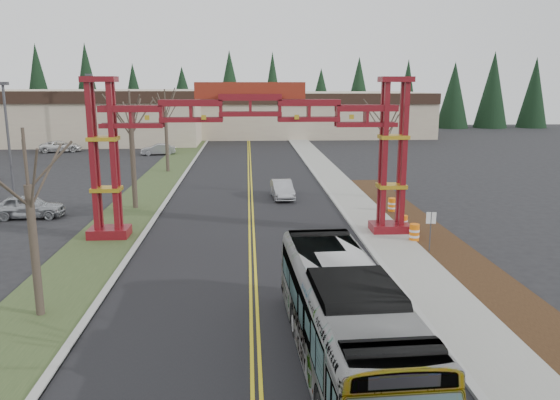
{
  "coord_description": "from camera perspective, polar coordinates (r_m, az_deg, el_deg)",
  "views": [
    {
      "loc": [
        -0.17,
        -12.14,
        8.56
      ],
      "look_at": [
        1.32,
        12.83,
        3.18
      ],
      "focal_mm": 35.0,
      "sensor_mm": 36.0,
      "label": 1
    }
  ],
  "objects": [
    {
      "name": "road",
      "position": [
        38.11,
        -3.07,
        -0.83
      ],
      "size": [
        12.0,
        110.0,
        0.02
      ],
      "primitive_type": "cube",
      "color": "black",
      "rests_on": "ground"
    },
    {
      "name": "lane_line_left",
      "position": [
        38.11,
        -3.25,
        -0.81
      ],
      "size": [
        0.12,
        100.0,
        0.01
      ],
      "primitive_type": "cube",
      "color": "gold",
      "rests_on": "road"
    },
    {
      "name": "lane_line_right",
      "position": [
        38.11,
        -2.89,
        -0.81
      ],
      "size": [
        0.12,
        100.0,
        0.01
      ],
      "primitive_type": "cube",
      "color": "gold",
      "rests_on": "road"
    },
    {
      "name": "curb_right",
      "position": [
        38.62,
        6.1,
        -0.61
      ],
      "size": [
        0.3,
        110.0,
        0.15
      ],
      "primitive_type": "cube",
      "color": "#A6A6A1",
      "rests_on": "ground"
    },
    {
      "name": "sidewalk_right",
      "position": [
        38.88,
        8.2,
        -0.58
      ],
      "size": [
        2.6,
        110.0,
        0.14
      ],
      "primitive_type": "cube",
      "color": "gray",
      "rests_on": "ground"
    },
    {
      "name": "landscape_strip",
      "position": [
        25.88,
        20.64,
        -7.84
      ],
      "size": [
        2.6,
        50.0,
        0.12
      ],
      "primitive_type": "cube",
      "color": "black",
      "rests_on": "ground"
    },
    {
      "name": "grass_median",
      "position": [
        38.9,
        -14.94,
        -0.92
      ],
      "size": [
        4.0,
        110.0,
        0.08
      ],
      "primitive_type": "cube",
      "color": "#334723",
      "rests_on": "ground"
    },
    {
      "name": "curb_left",
      "position": [
        38.56,
        -12.24,
        -0.84
      ],
      "size": [
        0.3,
        110.0,
        0.15
      ],
      "primitive_type": "cube",
      "color": "#A6A6A1",
      "rests_on": "ground"
    },
    {
      "name": "gateway_arch",
      "position": [
        30.25,
        -3.1,
        7.24
      ],
      "size": [
        18.2,
        1.6,
        8.9
      ],
      "color": "#5E0C15",
      "rests_on": "ground"
    },
    {
      "name": "retail_building_west",
      "position": [
        89.36,
        -23.15,
        8.11
      ],
      "size": [
        46.0,
        22.3,
        7.5
      ],
      "color": "#B8A48D",
      "rests_on": "ground"
    },
    {
      "name": "retail_building_east",
      "position": [
        92.79,
        2.92,
        9.02
      ],
      "size": [
        38.0,
        20.3,
        7.0
      ],
      "color": "#B8A48D",
      "rests_on": "ground"
    },
    {
      "name": "conifer_treeline",
      "position": [
        104.16,
        -3.24,
        10.99
      ],
      "size": [
        116.1,
        5.6,
        13.0
      ],
      "color": "black",
      "rests_on": "ground"
    },
    {
      "name": "transit_bus",
      "position": [
        16.98,
        6.78,
        -12.22
      ],
      "size": [
        3.15,
        11.46,
        3.16
      ],
      "primitive_type": "imported",
      "rotation": [
        0.0,
        0.0,
        0.04
      ],
      "color": "#AFB0B7",
      "rests_on": "ground"
    },
    {
      "name": "silver_sedan",
      "position": [
        41.16,
        0.22,
        1.12
      ],
      "size": [
        1.73,
        4.25,
        1.37
      ],
      "primitive_type": "imported",
      "rotation": [
        0.0,
        0.0,
        0.07
      ],
      "color": "#A5A8AD",
      "rests_on": "ground"
    },
    {
      "name": "parked_car_near_a",
      "position": [
        38.69,
        -24.85,
        -0.61
      ],
      "size": [
        4.64,
        2.14,
        1.54
      ],
      "primitive_type": "imported",
      "rotation": [
        0.0,
        0.0,
        1.64
      ],
      "color": "#A0A3A7",
      "rests_on": "ground"
    },
    {
      "name": "parked_car_far_a",
      "position": [
        67.87,
        -12.62,
        5.19
      ],
      "size": [
        4.28,
        2.12,
        1.35
      ],
      "primitive_type": "imported",
      "rotation": [
        0.0,
        0.0,
        4.89
      ],
      "color": "#95969C",
      "rests_on": "ground"
    },
    {
      "name": "parked_car_far_b",
      "position": [
        74.44,
        -21.92,
        5.22
      ],
      "size": [
        5.49,
        3.51,
        1.41
      ],
      "primitive_type": "imported",
      "rotation": [
        0.0,
        0.0,
        1.82
      ],
      "color": "white",
      "rests_on": "ground"
    },
    {
      "name": "bare_tree_median_near",
      "position": [
        21.39,
        -24.83,
        1.35
      ],
      "size": [
        3.09,
        3.09,
        7.04
      ],
      "color": "#382D26",
      "rests_on": "ground"
    },
    {
      "name": "bare_tree_median_mid",
      "position": [
        38.36,
        -15.31,
        7.52
      ],
      "size": [
        3.46,
        3.46,
        8.07
      ],
      "color": "#382D26",
      "rests_on": "ground"
    },
    {
      "name": "bare_tree_median_far",
      "position": [
        54.01,
        -11.89,
        8.95
      ],
      "size": [
        3.28,
        3.28,
        7.99
      ],
      "color": "#382D26",
      "rests_on": "ground"
    },
    {
      "name": "bare_tree_right_far",
      "position": [
        41.04,
        11.04,
        7.37
      ],
      "size": [
        3.01,
        3.01,
        7.32
      ],
      "color": "#382D26",
      "rests_on": "ground"
    },
    {
      "name": "light_pole_near",
      "position": [
        43.64,
        -26.56,
        6.19
      ],
      "size": [
        0.75,
        0.37,
        8.63
      ],
      "color": "#3F3F44",
      "rests_on": "ground"
    },
    {
      "name": "light_pole_far",
      "position": [
        73.45,
        -19.15,
        9.18
      ],
      "size": [
        0.84,
        0.42,
        9.66
      ],
      "color": "#3F3F44",
      "rests_on": "ground"
    },
    {
      "name": "street_sign",
      "position": [
        28.72,
        15.48,
        -2.42
      ],
      "size": [
        0.49,
        0.09,
        2.16
      ],
      "color": "#3F3F44",
      "rests_on": "ground"
    },
    {
      "name": "barrel_south",
      "position": [
        30.73,
        13.85,
        -3.39
      ],
      "size": [
        0.56,
        0.56,
        1.03
      ],
      "color": "orange",
      "rests_on": "ground"
    },
    {
      "name": "barrel_mid",
      "position": [
        32.91,
        12.75,
        -2.39
      ],
      "size": [
        0.51,
        0.51,
        0.94
      ],
      "color": "orange",
      "rests_on": "ground"
    },
    {
      "name": "barrel_north",
      "position": [
        37.36,
        11.62,
        -0.56
      ],
      "size": [
        0.54,
        0.54,
        1.0
      ],
      "color": "orange",
      "rests_on": "ground"
    }
  ]
}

